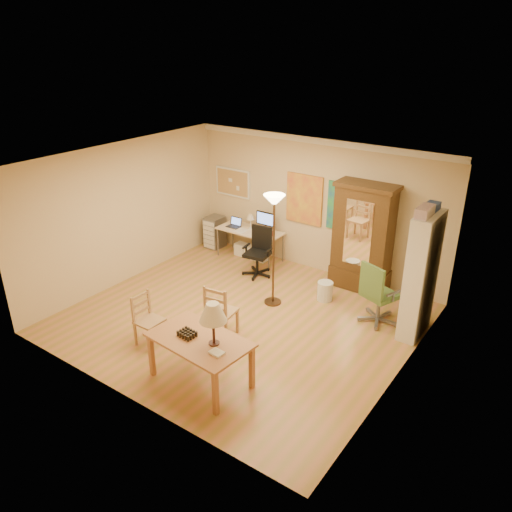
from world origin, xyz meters
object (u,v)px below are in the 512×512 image
Objects in this scene: office_chair_green at (377,306)px; armoire at (362,244)px; computer_desk at (252,241)px; bookshelf at (421,276)px; office_chair_black at (258,262)px; dining_table at (204,332)px.

office_chair_green is 0.53× the size of armoire.
computer_desk is 3.37m from office_chair_green.
office_chair_black is at bearing 175.15° from bookshelf.
armoire is (-0.78, 1.00, 0.60)m from office_chair_green.
office_chair_green is 0.54× the size of bookshelf.
armoire is (0.52, 3.89, 0.07)m from dining_table.
office_chair_black is 0.49× the size of bookshelf.
computer_desk is 0.70× the size of bookshelf.
dining_table is 1.33× the size of office_chair_green.
computer_desk is at bearing 134.52° from office_chair_black.
office_chair_black is at bearing -160.68° from armoire.
bookshelf is (3.30, -0.28, 0.75)m from office_chair_black.
dining_table is 3.21m from office_chair_green.
dining_table is 1.02× the size of computer_desk.
dining_table is at bearing -114.06° from office_chair_green.
office_chair_black is (0.57, -0.58, -0.13)m from computer_desk.
dining_table is at bearing -97.54° from armoire.
bookshelf reaches higher than office_chair_black.
bookshelf reaches higher than office_chair_green.
computer_desk is 1.30× the size of office_chair_green.
dining_table is 3.92m from armoire.
office_chair_black is 2.69m from office_chair_green.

